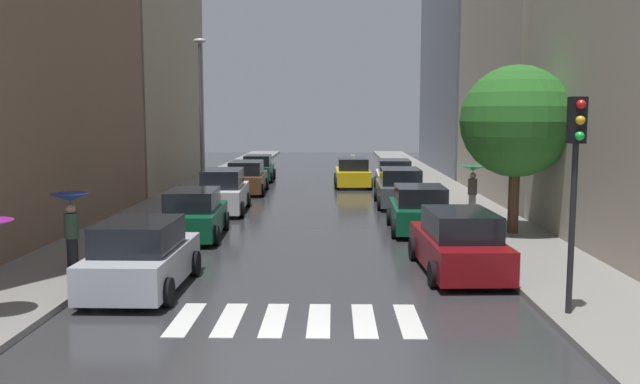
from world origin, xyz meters
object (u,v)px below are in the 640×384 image
at_px(parked_car_left_fifth, 258,169).
at_px(parked_car_right_fourth, 394,176).
at_px(parked_car_left_second, 194,215).
at_px(taxi_midroad, 353,173).
at_px(parked_car_left_nearest, 141,258).
at_px(parked_car_left_fourth, 247,178).
at_px(pedestrian_near_tree, 473,177).
at_px(pedestrian_by_kerb, 71,214).
at_px(parked_car_left_third, 224,192).
at_px(parked_car_right_third, 400,188).
at_px(street_tree_right, 516,122).
at_px(lamp_post_left, 201,107).
at_px(parked_car_right_nearest, 458,244).
at_px(traffic_light_right_corner, 576,157).
at_px(parked_car_right_second, 419,210).

bearing_deg(parked_car_left_fifth, parked_car_right_fourth, -125.90).
bearing_deg(parked_car_left_second, taxi_midroad, -22.90).
height_order(parked_car_left_nearest, parked_car_left_fourth, parked_car_left_fourth).
bearing_deg(taxi_midroad, parked_car_left_nearest, 165.08).
height_order(parked_car_left_fifth, pedestrian_near_tree, pedestrian_near_tree).
relative_size(parked_car_left_second, parked_car_left_fifth, 1.06).
relative_size(parked_car_left_nearest, pedestrian_by_kerb, 2.13).
relative_size(parked_car_left_third, parked_car_left_fourth, 0.99).
relative_size(parked_car_right_fourth, taxi_midroad, 1.02).
bearing_deg(parked_car_left_fourth, pedestrian_by_kerb, 171.16).
bearing_deg(parked_car_left_third, parked_car_right_fourth, -48.23).
height_order(parked_car_left_nearest, parked_car_right_third, parked_car_right_third).
relative_size(parked_car_left_fourth, pedestrian_near_tree, 2.48).
bearing_deg(street_tree_right, parked_car_left_fifth, 120.02).
xyz_separation_m(parked_car_left_third, parked_car_left_fourth, (0.09, 6.75, -0.06)).
distance_m(parked_car_left_nearest, parked_car_right_fourth, 21.52).
relative_size(parked_car_left_third, parked_car_right_third, 1.03).
height_order(parked_car_right_fourth, lamp_post_left, lamp_post_left).
bearing_deg(parked_car_left_fourth, parked_car_right_nearest, -157.70).
bearing_deg(parked_car_left_fourth, street_tree_right, -141.00).
distance_m(parked_car_left_third, traffic_light_right_corner, 17.44).
relative_size(parked_car_right_nearest, lamp_post_left, 0.61).
distance_m(street_tree_right, lamp_post_left, 15.46).
bearing_deg(parked_car_right_fourth, pedestrian_near_tree, -164.46).
relative_size(parked_car_right_nearest, parked_car_right_fourth, 1.02).
relative_size(pedestrian_by_kerb, traffic_light_right_corner, 0.46).
bearing_deg(parked_car_left_fifth, pedestrian_by_kerb, 173.50).
height_order(parked_car_left_nearest, lamp_post_left, lamp_post_left).
bearing_deg(parked_car_left_second, parked_car_left_nearest, 178.69).
xyz_separation_m(parked_car_left_third, taxi_midroad, (5.71, 9.90, -0.08)).
height_order(parked_car_right_nearest, parked_car_right_second, parked_car_right_nearest).
distance_m(pedestrian_by_kerb, lamp_post_left, 15.14).
xyz_separation_m(parked_car_left_nearest, parked_car_left_fourth, (-0.04, 19.17, 0.00)).
distance_m(parked_car_right_second, parked_car_right_third, 6.57).
relative_size(traffic_light_right_corner, lamp_post_left, 0.57).
distance_m(parked_car_left_third, parked_car_right_third, 7.87).
bearing_deg(parked_car_right_nearest, parked_car_left_fifth, 16.15).
bearing_deg(taxi_midroad, pedestrian_by_kerb, 158.64).
height_order(parked_car_right_nearest, pedestrian_near_tree, pedestrian_near_tree).
bearing_deg(parked_car_left_third, pedestrian_near_tree, -100.96).
relative_size(parked_car_left_fourth, traffic_light_right_corner, 1.12).
xyz_separation_m(parked_car_left_fifth, pedestrian_by_kerb, (-2.04, -24.01, 0.82)).
xyz_separation_m(parked_car_right_second, parked_car_right_third, (-0.04, 6.57, 0.03)).
height_order(parked_car_left_third, parked_car_right_second, parked_car_left_third).
xyz_separation_m(street_tree_right, lamp_post_left, (-12.31, 9.34, 0.56)).
relative_size(parked_car_left_nearest, pedestrian_near_tree, 2.16).
xyz_separation_m(parked_car_left_third, parked_car_left_fifth, (-0.03, 13.04, -0.09)).
bearing_deg(taxi_midroad, parked_car_right_fourth, -137.09).
relative_size(parked_car_right_third, taxi_midroad, 1.04).
distance_m(parked_car_left_fourth, parked_car_right_fourth, 7.81).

